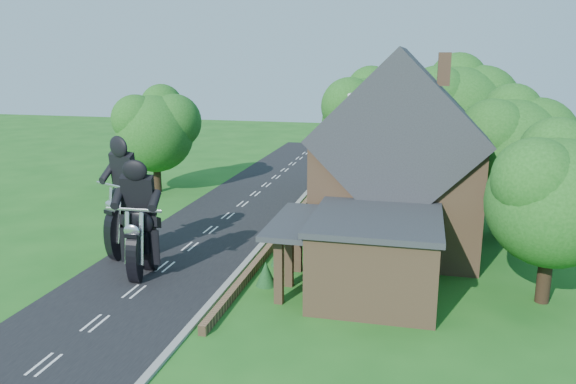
% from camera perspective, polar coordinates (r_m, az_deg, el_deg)
% --- Properties ---
extents(ground, '(120.00, 120.00, 0.00)m').
position_cam_1_polar(ground, '(27.72, -12.37, -7.45)').
color(ground, '#1B5919').
rests_on(ground, ground).
extents(road, '(7.00, 80.00, 0.02)m').
position_cam_1_polar(road, '(27.72, -12.38, -7.43)').
color(road, black).
rests_on(road, ground).
extents(kerb, '(0.30, 80.00, 0.12)m').
position_cam_1_polar(kerb, '(26.38, -5.14, -8.14)').
color(kerb, gray).
rests_on(kerb, ground).
extents(garden_wall, '(0.30, 22.00, 0.40)m').
position_cam_1_polar(garden_wall, '(30.66, -1.02, -4.65)').
color(garden_wall, brown).
rests_on(garden_wall, ground).
extents(house, '(9.54, 8.64, 10.24)m').
position_cam_1_polar(house, '(29.70, 11.10, 2.76)').
color(house, brown).
rests_on(house, ground).
extents(annex, '(7.05, 5.94, 3.44)m').
position_cam_1_polar(annex, '(23.84, 8.54, -6.27)').
color(annex, brown).
rests_on(annex, ground).
extents(tree_annex_side, '(5.64, 5.20, 7.48)m').
position_cam_1_polar(tree_annex_side, '(24.46, 26.18, 0.10)').
color(tree_annex_side, black).
rests_on(tree_annex_side, ground).
extents(tree_house_right, '(6.51, 6.00, 8.40)m').
position_cam_1_polar(tree_house_right, '(32.52, 22.32, 4.43)').
color(tree_house_right, black).
rests_on(tree_house_right, ground).
extents(tree_behind_house, '(7.81, 7.20, 10.08)m').
position_cam_1_polar(tree_behind_house, '(39.56, 17.31, 7.84)').
color(tree_behind_house, black).
rests_on(tree_behind_house, ground).
extents(tree_behind_left, '(6.94, 6.40, 9.16)m').
position_cam_1_polar(tree_behind_left, '(40.65, 8.62, 7.74)').
color(tree_behind_left, black).
rests_on(tree_behind_left, ground).
extents(tree_far_road, '(6.08, 5.60, 7.84)m').
position_cam_1_polar(tree_far_road, '(41.90, -12.87, 6.49)').
color(tree_far_road, black).
rests_on(tree_far_road, ground).
extents(shrub_a, '(0.90, 0.90, 1.10)m').
position_cam_1_polar(shrub_a, '(24.85, -2.26, -8.28)').
color(shrub_a, '#123A19').
rests_on(shrub_a, ground).
extents(shrub_b, '(0.90, 0.90, 1.10)m').
position_cam_1_polar(shrub_b, '(27.10, -0.82, -6.37)').
color(shrub_b, '#123A19').
rests_on(shrub_b, ground).
extents(shrub_c, '(0.90, 0.90, 1.10)m').
position_cam_1_polar(shrub_c, '(29.40, 0.38, -4.74)').
color(shrub_c, '#123A19').
rests_on(shrub_c, ground).
extents(shrub_d, '(0.90, 0.90, 1.10)m').
position_cam_1_polar(shrub_d, '(34.07, 2.29, -2.15)').
color(shrub_d, '#123A19').
rests_on(shrub_d, ground).
extents(shrub_e, '(0.90, 0.90, 1.10)m').
position_cam_1_polar(shrub_e, '(36.44, 3.06, -1.10)').
color(shrub_e, '#123A19').
rests_on(shrub_e, ground).
extents(shrub_f, '(0.90, 0.90, 1.10)m').
position_cam_1_polar(shrub_f, '(38.83, 3.73, -0.19)').
color(shrub_f, '#123A19').
rests_on(shrub_f, ground).
extents(motorcycle_lead, '(0.50, 1.77, 1.64)m').
position_cam_1_polar(motorcycle_lead, '(26.48, -14.56, -6.69)').
color(motorcycle_lead, black).
rests_on(motorcycle_lead, ground).
extents(motorcycle_follow, '(1.26, 2.00, 1.83)m').
position_cam_1_polar(motorcycle_follow, '(29.34, -15.88, -4.57)').
color(motorcycle_follow, black).
rests_on(motorcycle_follow, ground).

